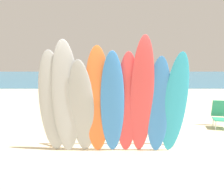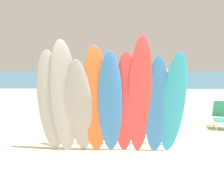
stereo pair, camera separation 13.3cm
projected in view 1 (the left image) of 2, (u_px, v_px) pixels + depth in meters
name	position (u px, v px, depth m)	size (l,w,h in m)	color
ground	(112.00, 87.00, 19.28)	(60.00, 60.00, 0.00)	beige
ocean_water	(112.00, 76.00, 37.66)	(60.00, 40.00, 0.02)	teal
surfboard_rack	(112.00, 126.00, 5.34)	(2.97, 0.07, 0.61)	brown
surfboard_grey_0	(53.00, 103.00, 4.80)	(0.56, 0.08, 2.28)	#999EA3
surfboard_grey_1	(66.00, 99.00, 4.73)	(0.57, 0.06, 2.47)	#999EA3
surfboard_grey_2	(82.00, 108.00, 4.78)	(0.53, 0.08, 2.10)	#999EA3
surfboard_orange_3	(97.00, 102.00, 4.73)	(0.54, 0.06, 2.36)	orange
surfboard_blue_4	(112.00, 105.00, 4.69)	(0.49, 0.08, 2.28)	#337AD1
surfboard_red_5	(127.00, 105.00, 4.73)	(0.47, 0.07, 2.25)	#D13D42
surfboard_red_6	(142.00, 99.00, 4.64)	(0.48, 0.06, 2.58)	#D13D42
surfboard_blue_7	(158.00, 107.00, 4.72)	(0.48, 0.06, 2.16)	#337AD1
surfboard_teal_8	(175.00, 105.00, 4.70)	(0.49, 0.07, 2.26)	#289EC6
beachgoer_by_water	(163.00, 83.00, 11.33)	(0.45, 0.54, 1.73)	beige
beachgoer_strolling	(137.00, 85.00, 11.56)	(0.47, 0.38, 1.51)	#9E704C
beachgoer_midbeach	(130.00, 94.00, 7.95)	(0.40, 0.53, 1.54)	tan
beach_chair_red	(221.00, 114.00, 6.93)	(0.63, 0.73, 0.84)	#B7B7BC
distant_boat	(56.00, 78.00, 28.73)	(4.72, 1.99, 0.37)	silver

